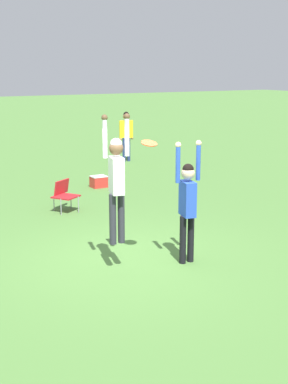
{
  "coord_description": "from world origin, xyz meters",
  "views": [
    {
      "loc": [
        -4.55,
        -8.14,
        3.45
      ],
      "look_at": [
        0.24,
        -0.18,
        1.3
      ],
      "focal_mm": 50.0,
      "sensor_mm": 36.0,
      "label": 1
    }
  ],
  "objects_px": {
    "frisbee": "(149,143)",
    "person_spectator_near": "(126,131)",
    "camping_chair_0": "(64,193)",
    "cooler_box": "(99,182)",
    "person_jumping": "(116,176)",
    "person_defending": "(188,199)"
  },
  "relations": [
    {
      "from": "frisbee",
      "to": "person_spectator_near",
      "type": "relative_size",
      "value": 0.15
    },
    {
      "from": "person_defending",
      "to": "camping_chair_0",
      "type": "xyz_separation_m",
      "value": [
        -0.49,
        4.51,
        -0.74
      ]
    },
    {
      "from": "person_jumping",
      "to": "frisbee",
      "type": "xyz_separation_m",
      "value": [
        0.58,
        -0.12,
        0.53
      ]
    },
    {
      "from": "person_defending",
      "to": "frisbee",
      "type": "distance_m",
      "value": 1.24
    },
    {
      "from": "person_spectator_near",
      "to": "cooler_box",
      "type": "distance_m",
      "value": 4.74
    },
    {
      "from": "person_defending",
      "to": "cooler_box",
      "type": "bearing_deg",
      "value": -177.86
    },
    {
      "from": "person_defending",
      "to": "person_spectator_near",
      "type": "height_order",
      "value": "person_defending"
    },
    {
      "from": "person_jumping",
      "to": "frisbee",
      "type": "distance_m",
      "value": 0.79
    },
    {
      "from": "cooler_box",
      "to": "person_jumping",
      "type": "bearing_deg",
      "value": -113.49
    },
    {
      "from": "person_defending",
      "to": "frisbee",
      "type": "relative_size",
      "value": 7.97
    },
    {
      "from": "person_jumping",
      "to": "person_defending",
      "type": "height_order",
      "value": "person_jumping"
    },
    {
      "from": "frisbee",
      "to": "person_spectator_near",
      "type": "bearing_deg",
      "value": 62.91
    },
    {
      "from": "person_defending",
      "to": "person_jumping",
      "type": "bearing_deg",
      "value": -90.0
    },
    {
      "from": "person_jumping",
      "to": "person_spectator_near",
      "type": "bearing_deg",
      "value": -15.35
    },
    {
      "from": "person_spectator_near",
      "to": "cooler_box",
      "type": "bearing_deg",
      "value": -102.69
    },
    {
      "from": "camping_chair_0",
      "to": "person_spectator_near",
      "type": "height_order",
      "value": "person_spectator_near"
    },
    {
      "from": "frisbee",
      "to": "camping_chair_0",
      "type": "relative_size",
      "value": 0.35
    },
    {
      "from": "frisbee",
      "to": "camping_chair_0",
      "type": "xyz_separation_m",
      "value": [
        0.18,
        4.3,
        -1.76
      ]
    },
    {
      "from": "person_spectator_near",
      "to": "cooler_box",
      "type": "relative_size",
      "value": 4.16
    },
    {
      "from": "camping_chair_0",
      "to": "cooler_box",
      "type": "relative_size",
      "value": 1.78
    },
    {
      "from": "person_spectator_near",
      "to": "cooler_box",
      "type": "xyz_separation_m",
      "value": [
        -2.94,
        -3.58,
        -0.98
      ]
    },
    {
      "from": "person_jumping",
      "to": "cooler_box",
      "type": "bearing_deg",
      "value": -8.87
    }
  ]
}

